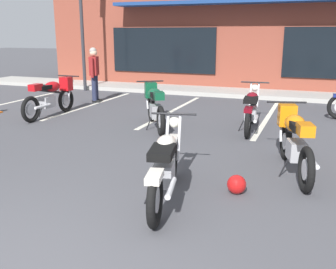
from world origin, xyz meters
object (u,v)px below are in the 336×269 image
object	(u,v)px
motorcycle_blue_standard	(251,110)
helmet_on_pavement	(237,184)
motorcycle_silver_naked	(52,96)
person_in_black_shirt	(94,71)
motorcycle_orange_scrambler	(294,139)
motorcycle_foreground_classic	(165,166)
parking_lot_lamp_post	(79,0)
motorcycle_red_sportbike	(155,104)

from	to	relation	value
motorcycle_blue_standard	helmet_on_pavement	world-z (taller)	motorcycle_blue_standard
motorcycle_silver_naked	person_in_black_shirt	distance (m)	2.27
person_in_black_shirt	helmet_on_pavement	size ratio (longest dim) A/B	6.44
motorcycle_silver_naked	motorcycle_orange_scrambler	bearing A→B (deg)	-19.57
motorcycle_foreground_classic	motorcycle_blue_standard	xyz separation A→B (m)	(0.41, 4.19, 0.00)
person_in_black_shirt	helmet_on_pavement	bearing A→B (deg)	-45.20
motorcycle_silver_naked	parking_lot_lamp_post	size ratio (longest dim) A/B	0.42
person_in_black_shirt	motorcycle_red_sportbike	bearing A→B (deg)	-38.62
motorcycle_blue_standard	person_in_black_shirt	xyz separation A→B (m)	(-5.14, 1.94, 0.49)
motorcycle_blue_standard	motorcycle_orange_scrambler	world-z (taller)	same
motorcycle_red_sportbike	parking_lot_lamp_post	xyz separation A→B (m)	(-4.72, 4.36, 2.69)
motorcycle_red_sportbike	motorcycle_silver_naked	size ratio (longest dim) A/B	0.89
motorcycle_silver_naked	motorcycle_foreground_classic	bearing A→B (deg)	-39.85
motorcycle_red_sportbike	motorcycle_blue_standard	bearing A→B (deg)	13.21
motorcycle_foreground_classic	motorcycle_blue_standard	world-z (taller)	same
motorcycle_silver_naked	helmet_on_pavement	size ratio (longest dim) A/B	8.10
motorcycle_blue_standard	motorcycle_red_sportbike	bearing A→B (deg)	-166.79
motorcycle_foreground_classic	motorcycle_silver_naked	world-z (taller)	same
motorcycle_foreground_classic	motorcycle_blue_standard	size ratio (longest dim) A/B	0.99
motorcycle_foreground_classic	motorcycle_red_sportbike	xyz separation A→B (m)	(-1.69, 3.70, 0.07)
motorcycle_silver_naked	motorcycle_orange_scrambler	size ratio (longest dim) A/B	1.02
motorcycle_red_sportbike	motorcycle_orange_scrambler	world-z (taller)	same
motorcycle_silver_naked	helmet_on_pavement	world-z (taller)	motorcycle_silver_naked
motorcycle_silver_naked	person_in_black_shirt	bearing A→B (deg)	91.69
helmet_on_pavement	parking_lot_lamp_post	size ratio (longest dim) A/B	0.05
parking_lot_lamp_post	helmet_on_pavement	bearing A→B (deg)	-46.15
person_in_black_shirt	parking_lot_lamp_post	world-z (taller)	parking_lot_lamp_post
motorcycle_blue_standard	helmet_on_pavement	size ratio (longest dim) A/B	8.11
motorcycle_red_sportbike	motorcycle_foreground_classic	bearing A→B (deg)	-65.39
motorcycle_orange_scrambler	helmet_on_pavement	distance (m)	1.41
parking_lot_lamp_post	person_in_black_shirt	bearing A→B (deg)	-49.07
motorcycle_orange_scrambler	person_in_black_shirt	size ratio (longest dim) A/B	1.23
motorcycle_red_sportbike	motorcycle_orange_scrambler	distance (m)	3.73
motorcycle_red_sportbike	motorcycle_blue_standard	distance (m)	2.16
motorcycle_foreground_classic	motorcycle_red_sportbike	world-z (taller)	same
motorcycle_red_sportbike	helmet_on_pavement	bearing A→B (deg)	-51.52
motorcycle_orange_scrambler	person_in_black_shirt	distance (m)	7.62
motorcycle_silver_naked	helmet_on_pavement	distance (m)	6.46
motorcycle_blue_standard	helmet_on_pavement	distance (m)	3.70
motorcycle_silver_naked	helmet_on_pavement	bearing A→B (deg)	-31.51
motorcycle_blue_standard	motorcycle_orange_scrambler	bearing A→B (deg)	-66.78
motorcycle_silver_naked	motorcycle_orange_scrambler	distance (m)	6.51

